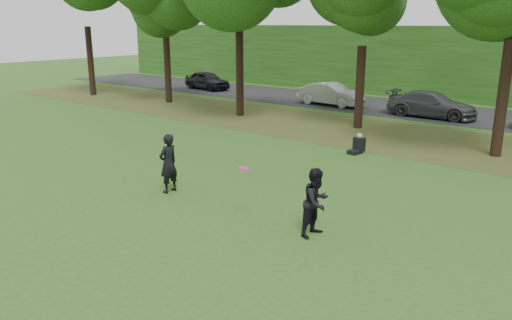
{
  "coord_description": "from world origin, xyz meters",
  "views": [
    {
      "loc": [
        8.59,
        -9.03,
        5.23
      ],
      "look_at": [
        -0.27,
        2.08,
        1.3
      ],
      "focal_mm": 35.0,
      "sensor_mm": 36.0,
      "label": 1
    }
  ],
  "objects_px": {
    "player_left": "(168,163)",
    "player_right": "(316,202)",
    "frisbee": "(244,168)",
    "seated_person": "(358,146)"
  },
  "relations": [
    {
      "from": "player_left",
      "to": "frisbee",
      "type": "distance_m",
      "value": 3.38
    },
    {
      "from": "seated_person",
      "to": "frisbee",
      "type": "bearing_deg",
      "value": -74.6
    },
    {
      "from": "player_left",
      "to": "frisbee",
      "type": "relative_size",
      "value": 5.27
    },
    {
      "from": "frisbee",
      "to": "seated_person",
      "type": "relative_size",
      "value": 0.43
    },
    {
      "from": "player_left",
      "to": "player_right",
      "type": "distance_m",
      "value": 5.42
    },
    {
      "from": "player_left",
      "to": "seated_person",
      "type": "bearing_deg",
      "value": 162.34
    },
    {
      "from": "frisbee",
      "to": "seated_person",
      "type": "height_order",
      "value": "frisbee"
    },
    {
      "from": "player_right",
      "to": "frisbee",
      "type": "height_order",
      "value": "player_right"
    },
    {
      "from": "player_left",
      "to": "seated_person",
      "type": "xyz_separation_m",
      "value": [
        2.4,
        8.18,
        -0.63
      ]
    },
    {
      "from": "player_left",
      "to": "seated_person",
      "type": "distance_m",
      "value": 8.55
    }
  ]
}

